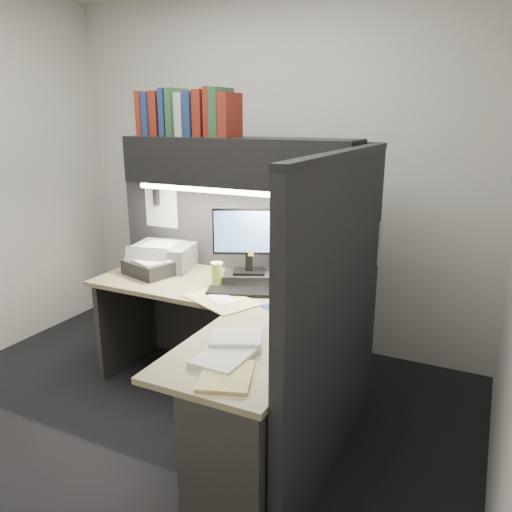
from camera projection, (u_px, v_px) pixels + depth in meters
name	position (u px, v px, depth m)	size (l,w,h in m)	color
floor	(162.00, 427.00, 2.96)	(3.50, 3.50, 0.00)	black
wall_back	(269.00, 173.00, 3.89)	(3.50, 0.04, 2.70)	silver
partition_back	(239.00, 259.00, 3.54)	(1.90, 0.06, 1.60)	black
partition_right	(337.00, 320.00, 2.49)	(0.06, 1.50, 1.60)	black
desk	(223.00, 376.00, 2.66)	(1.70, 1.53, 0.73)	#867955
overhead_shelf	(238.00, 162.00, 3.15)	(1.55, 0.34, 0.30)	black
task_light_tube	(227.00, 191.00, 3.08)	(0.04, 0.04, 1.32)	white
monitor	(249.00, 253.00, 3.21)	(0.43, 0.32, 0.49)	black
keyboard	(243.00, 292.00, 3.05)	(0.44, 0.15, 0.02)	black
mousepad	(289.00, 307.00, 2.83)	(0.24, 0.22, 0.00)	navy
mouse	(292.00, 304.00, 2.82)	(0.06, 0.10, 0.04)	black
telephone	(327.00, 286.00, 3.05)	(0.24, 0.25, 0.10)	#C0B993
coffee_cup	(217.00, 274.00, 3.20)	(0.07, 0.07, 0.14)	#B9C74F
printer	(164.00, 256.00, 3.57)	(0.42, 0.36, 0.17)	gray
notebook_stack	(151.00, 267.00, 3.42)	(0.32, 0.27, 0.10)	black
open_folder	(222.00, 300.00, 2.94)	(0.43, 0.28, 0.01)	#CEBD74
paper_stack_a	(236.00, 339.00, 2.37)	(0.24, 0.20, 0.05)	white
paper_stack_b	(223.00, 357.00, 2.22)	(0.21, 0.27, 0.03)	white
manila_stack	(226.00, 376.00, 2.07)	(0.21, 0.27, 0.02)	#CEBD74
binder_row	(189.00, 114.00, 3.22)	(0.69, 0.26, 0.30)	maroon
pinned_papers	(267.00, 242.00, 2.98)	(1.76, 1.31, 0.51)	white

